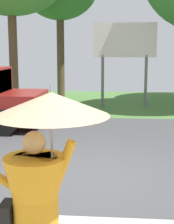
# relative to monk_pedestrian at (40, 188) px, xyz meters

# --- Properties ---
(ground_plane) EXTENTS (40.00, 22.00, 0.20)m
(ground_plane) POSITION_rel_monk_pedestrian_xyz_m (0.18, 6.37, -1.19)
(ground_plane) COLOR #424244
(monk_pedestrian) EXTENTS (1.12, 1.09, 2.13)m
(monk_pedestrian) POSITION_rel_monk_pedestrian_xyz_m (0.00, 0.00, 0.00)
(monk_pedestrian) COLOR orange
(monk_pedestrian) RESTS_ON ground_plane
(roadside_billboard) EXTENTS (2.60, 0.12, 3.50)m
(roadside_billboard) POSITION_rel_monk_pedestrian_xyz_m (0.98, 11.84, 1.41)
(roadside_billboard) COLOR slate
(roadside_billboard) RESTS_ON ground_plane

